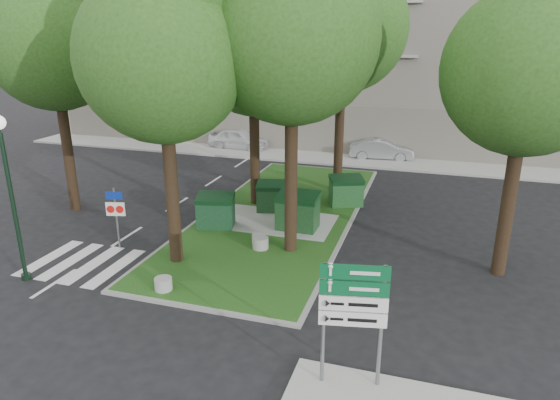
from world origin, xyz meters
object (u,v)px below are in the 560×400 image
at_px(dumpster_c, 298,211).
at_px(litter_bin, 340,196).
at_px(street_lamp, 9,180).
at_px(car_white, 239,139).
at_px(bollard_right, 260,243).
at_px(tree_median_near_right, 295,18).
at_px(dumpster_d, 346,191).
at_px(tree_median_far, 346,14).
at_px(bollard_left, 163,284).
at_px(directional_sign, 353,306).
at_px(dumpster_a, 216,211).
at_px(tree_median_near_left, 165,41).
at_px(bollard_mid, 259,239).
at_px(car_silver, 382,149).
at_px(tree_street_right, 535,54).
at_px(dumpster_b, 273,197).
at_px(traffic_sign_pole, 116,210).
at_px(tree_median_mid, 255,47).
at_px(tree_street_left, 54,30).

relative_size(dumpster_c, litter_bin, 2.21).
distance_m(street_lamp, car_white, 19.72).
bearing_deg(bollard_right, street_lamp, -146.48).
distance_m(tree_median_near_right, dumpster_d, 9.07).
height_order(tree_median_far, litter_bin, tree_median_far).
height_order(bollard_left, directional_sign, directional_sign).
bearing_deg(dumpster_a, car_white, 94.62).
bearing_deg(car_white, tree_median_near_left, -160.08).
height_order(dumpster_a, directional_sign, directional_sign).
bearing_deg(bollard_mid, litter_bin, 69.16).
bearing_deg(car_silver, tree_median_near_right, 168.77).
bearing_deg(tree_street_right, bollard_right, -174.47).
bearing_deg(tree_street_right, tree_median_far, 134.17).
distance_m(dumpster_b, directional_sign, 11.57).
xyz_separation_m(tree_median_far, bollard_mid, (-1.57, -7.40, -8.02)).
bearing_deg(directional_sign, dumpster_d, 89.41).
height_order(dumpster_a, car_silver, dumpster_a).
xyz_separation_m(directional_sign, car_silver, (-1.79, 21.50, -1.42)).
bearing_deg(traffic_sign_pole, bollard_right, -0.66).
height_order(tree_median_mid, traffic_sign_pole, tree_median_mid).
bearing_deg(car_silver, bollard_mid, 163.56).
height_order(bollard_mid, car_white, car_white).
height_order(tree_median_far, car_white, tree_median_far).
bearing_deg(tree_median_far, dumpster_a, -121.16).
bearing_deg(dumpster_a, tree_median_near_right, -32.51).
height_order(tree_street_right, bollard_mid, tree_street_right).
bearing_deg(directional_sign, car_silver, 83.34).
relative_size(street_lamp, car_silver, 1.35).
xyz_separation_m(tree_median_far, dumpster_b, (-2.20, -3.80, -7.57)).
height_order(tree_street_left, car_silver, tree_street_left).
bearing_deg(bollard_right, dumpster_d, 70.07).
bearing_deg(street_lamp, tree_median_mid, 62.90).
bearing_deg(traffic_sign_pole, dumpster_c, 16.57).
xyz_separation_m(tree_street_right, dumpster_b, (-9.00, 3.20, -6.24)).
height_order(bollard_left, car_white, car_white).
xyz_separation_m(tree_median_far, dumpster_d, (0.71, -2.09, -7.55)).
xyz_separation_m(tree_street_right, bollard_left, (-9.94, -4.56, -6.67)).
bearing_deg(directional_sign, bollard_right, 113.37).
bearing_deg(street_lamp, litter_bin, 50.27).
xyz_separation_m(dumpster_d, car_silver, (0.50, 9.53, -0.12)).
relative_size(tree_median_near_left, bollard_mid, 21.02).
distance_m(dumpster_a, bollard_left, 5.34).
bearing_deg(litter_bin, dumpster_a, -135.48).
bearing_deg(litter_bin, tree_street_left, -160.74).
bearing_deg(tree_median_far, dumpster_b, -120.00).
relative_size(traffic_sign_pole, directional_sign, 0.79).
bearing_deg(bollard_mid, tree_street_right, 2.71).
xyz_separation_m(dumpster_d, street_lamp, (-8.56, -10.00, 2.56)).
xyz_separation_m(traffic_sign_pole, car_white, (-1.92, 16.50, -0.77)).
height_order(tree_median_near_left, tree_street_left, tree_street_left).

